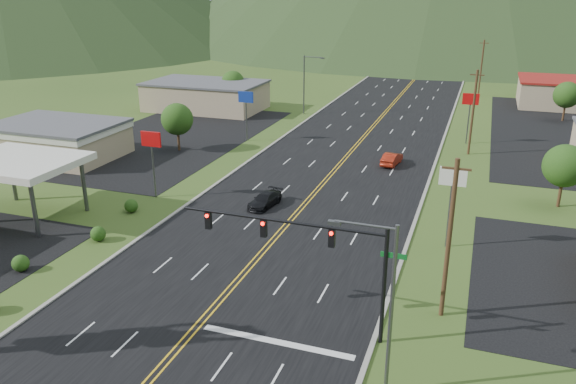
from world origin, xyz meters
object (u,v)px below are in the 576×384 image
(gas_canopy, at_px, (18,164))
(streetlight_east, at_px, (385,299))
(traffic_signal, at_px, (314,247))
(car_dark_mid, at_px, (265,200))
(car_red_far, at_px, (392,159))
(streetlight_west, at_px, (306,81))

(gas_canopy, bearing_deg, streetlight_east, -19.88)
(traffic_signal, bearing_deg, car_dark_mid, 119.62)
(streetlight_east, height_order, car_red_far, streetlight_east)
(car_dark_mid, bearing_deg, streetlight_west, 111.53)
(streetlight_east, distance_m, car_dark_mid, 26.00)
(car_red_far, bearing_deg, streetlight_east, 105.61)
(streetlight_west, bearing_deg, streetlight_east, -69.14)
(car_red_far, bearing_deg, traffic_signal, 98.70)
(gas_canopy, bearing_deg, car_red_far, 42.99)
(streetlight_east, bearing_deg, car_red_far, 98.53)
(streetlight_west, relative_size, car_dark_mid, 2.13)
(traffic_signal, relative_size, gas_canopy, 1.31)
(streetlight_east, distance_m, gas_canopy, 35.28)
(gas_canopy, relative_size, car_dark_mid, 2.36)
(car_dark_mid, distance_m, car_red_far, 18.72)
(traffic_signal, height_order, streetlight_east, streetlight_east)
(streetlight_west, bearing_deg, car_dark_mid, -77.78)
(traffic_signal, relative_size, streetlight_east, 1.46)
(car_red_far, bearing_deg, gas_canopy, 50.07)
(streetlight_west, xyz_separation_m, car_dark_mid, (8.42, -38.87, -4.57))
(traffic_signal, bearing_deg, streetlight_west, 107.97)
(gas_canopy, height_order, car_dark_mid, gas_canopy)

